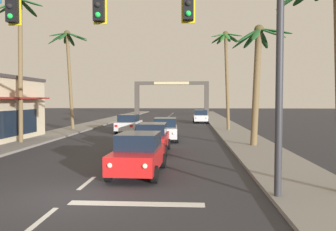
{
  "coord_description": "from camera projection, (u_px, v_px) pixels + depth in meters",
  "views": [
    {
      "loc": [
        3.76,
        -10.7,
        3.06
      ],
      "look_at": [
        2.6,
        8.0,
        2.2
      ],
      "focal_mm": 37.65,
      "sensor_mm": 36.0,
      "label": 1
    }
  ],
  "objects": [
    {
      "name": "ground_plane",
      "position": [
        70.0,
        197.0,
        11.04
      ],
      "size": [
        220.0,
        220.0,
        0.0
      ],
      "primitive_type": "plane",
      "color": "#2D2D33"
    },
    {
      "name": "sidewalk_right",
      "position": [
        236.0,
        134.0,
        30.49
      ],
      "size": [
        3.2,
        110.0,
        0.14
      ],
      "primitive_type": "cube",
      "color": "gray",
      "rests_on": "ground"
    },
    {
      "name": "sidewalk_left",
      "position": [
        60.0,
        133.0,
        31.46
      ],
      "size": [
        3.2,
        110.0,
        0.14
      ],
      "primitive_type": "cube",
      "color": "gray",
      "rests_on": "ground"
    },
    {
      "name": "lane_markings",
      "position": [
        153.0,
        133.0,
        31.55
      ],
      "size": [
        4.28,
        89.33,
        0.01
      ],
      "color": "silver",
      "rests_on": "ground"
    },
    {
      "name": "traffic_signal_mast",
      "position": [
        157.0,
        26.0,
        10.63
      ],
      "size": [
        10.99,
        0.41,
        7.26
      ],
      "color": "#2D2D33",
      "rests_on": "ground"
    },
    {
      "name": "sedan_lead_at_stop_bar",
      "position": [
        138.0,
        153.0,
        14.37
      ],
      "size": [
        2.06,
        4.49,
        1.68
      ],
      "color": "red",
      "rests_on": "ground"
    },
    {
      "name": "sedan_third_in_queue",
      "position": [
        152.0,
        138.0,
        20.27
      ],
      "size": [
        1.95,
        4.45,
        1.68
      ],
      "color": "red",
      "rests_on": "ground"
    },
    {
      "name": "sedan_fifth_in_queue",
      "position": [
        165.0,
        129.0,
        26.14
      ],
      "size": [
        2.1,
        4.51,
        1.68
      ],
      "color": "silver",
      "rests_on": "ground"
    },
    {
      "name": "sedan_oncoming_far",
      "position": [
        129.0,
        123.0,
        32.24
      ],
      "size": [
        2.07,
        4.5,
        1.68
      ],
      "color": "silver",
      "rests_on": "ground"
    },
    {
      "name": "sedan_parked_nearest_kerb",
      "position": [
        201.0,
        116.0,
        45.85
      ],
      "size": [
        1.97,
        4.46,
        1.68
      ],
      "color": "silver",
      "rests_on": "ground"
    },
    {
      "name": "palm_left_second",
      "position": [
        20.0,
        39.0,
        23.73
      ],
      "size": [
        3.15,
        2.83,
        10.01
      ],
      "color": "brown",
      "rests_on": "ground"
    },
    {
      "name": "palm_left_third",
      "position": [
        68.0,
        56.0,
        34.91
      ],
      "size": [
        4.02,
        3.88,
        9.9
      ],
      "color": "brown",
      "rests_on": "ground"
    },
    {
      "name": "palm_right_second",
      "position": [
        257.0,
        65.0,
        22.23
      ],
      "size": [
        3.72,
        3.54,
        7.76
      ],
      "color": "brown",
      "rests_on": "ground"
    },
    {
      "name": "palm_right_third",
      "position": [
        226.0,
        58.0,
        33.6
      ],
      "size": [
        3.12,
        3.22,
        9.56
      ],
      "color": "brown",
      "rests_on": "ground"
    },
    {
      "name": "town_gateway_arch",
      "position": [
        172.0,
        93.0,
        72.01
      ],
      "size": [
        15.19,
        0.9,
        6.74
      ],
      "color": "#423D38",
      "rests_on": "ground"
    }
  ]
}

